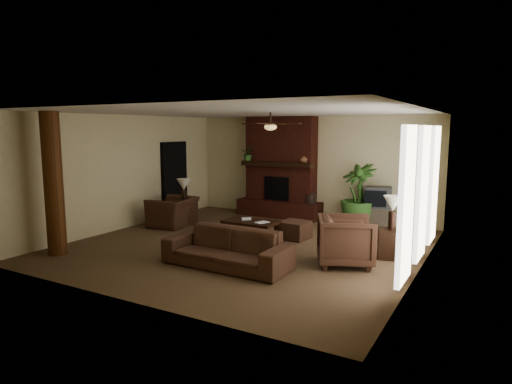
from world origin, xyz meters
The scene contains 23 objects.
room_shell centered at (0.00, 0.00, 1.40)m, with size 7.00×7.00×7.00m.
fireplace centered at (-0.80, 3.22, 1.16)m, with size 2.40×0.70×2.80m.
windows centered at (3.45, 0.20, 1.35)m, with size 0.08×3.65×2.35m.
log_column centered at (-2.95, -2.40, 1.40)m, with size 0.36×0.36×2.80m, color #5D3317.
doorway centered at (-3.44, 1.80, 1.05)m, with size 0.10×1.00×2.10m, color black.
ceiling_fan centered at (0.40, 0.30, 2.53)m, with size 1.35×1.35×0.37m.
sofa centered at (0.44, -1.43, 0.46)m, with size 2.33×0.68×0.91m, color #482D1E.
armchair_left centered at (-2.60, 0.70, 0.49)m, with size 1.12×0.73×0.98m, color #482D1E.
armchair_right centered at (2.26, -0.29, 0.50)m, with size 0.96×0.90×0.99m, color #482D1E.
coffee_table centered at (-0.18, 0.49, 0.37)m, with size 1.20×0.70×0.43m.
ottoman centered at (0.64, 1.03, 0.20)m, with size 0.60×0.60×0.40m, color #482D1E.
tv_stand centered at (1.97, 3.15, 0.25)m, with size 0.85×0.50×0.50m, color silver.
tv centered at (1.97, 3.14, 0.76)m, with size 0.75×0.65×0.52m.
floor_vase centered at (0.15, 3.15, 0.43)m, with size 0.34×0.34×0.77m.
floor_plant centered at (1.50, 3.02, 0.45)m, with size 0.89×1.59×0.89m, color #356026.
side_table_left centered at (-2.46, 1.00, 0.28)m, with size 0.50×0.50×0.55m, color black.
lamp_left centered at (-2.43, 0.95, 1.00)m, with size 0.38×0.38×0.65m.
side_table_right centered at (2.89, 0.58, 0.28)m, with size 0.50×0.50×0.55m, color black.
lamp_right centered at (2.87, 0.61, 1.00)m, with size 0.41×0.41×0.65m.
mantel_plant centered at (-1.68, 2.95, 1.72)m, with size 0.38×0.42×0.33m, color #356026.
mantel_vase centered at (0.00, 3.03, 1.67)m, with size 0.22×0.23×0.22m, color brown.
book_a centered at (-0.41, 0.46, 0.57)m, with size 0.22×0.03×0.29m, color #999999.
book_b centered at (0.06, 0.42, 0.58)m, with size 0.21×0.02×0.29m, color #999999.
Camera 1 is at (4.67, -7.90, 2.47)m, focal length 31.02 mm.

